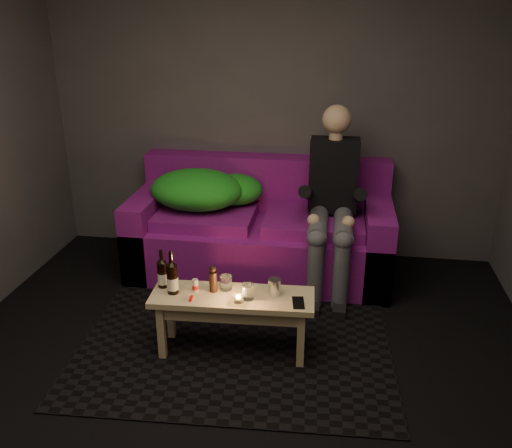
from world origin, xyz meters
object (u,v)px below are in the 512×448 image
(sofa, at_px, (261,232))
(person, at_px, (332,197))
(beer_bottle_b, at_px, (172,278))
(coffee_table, at_px, (232,305))
(beer_bottle_a, at_px, (162,273))
(steel_cup, at_px, (274,287))

(sofa, relative_size, person, 1.50)
(person, distance_m, beer_bottle_b, 1.52)
(coffee_table, bearing_deg, person, 61.35)
(beer_bottle_b, bearing_deg, beer_bottle_a, 141.65)
(sofa, bearing_deg, beer_bottle_a, -111.22)
(person, xyz_separation_m, beer_bottle_b, (-0.99, -1.14, -0.21))
(coffee_table, relative_size, beer_bottle_b, 3.63)
(coffee_table, bearing_deg, beer_bottle_a, 175.21)
(sofa, distance_m, coffee_table, 1.28)
(coffee_table, xyz_separation_m, beer_bottle_a, (-0.48, 0.04, 0.18))
(steel_cup, bearing_deg, beer_bottle_b, -173.42)
(person, height_order, steel_cup, person)
(sofa, bearing_deg, person, -16.55)
(coffee_table, bearing_deg, beer_bottle_b, -175.48)
(steel_cup, bearing_deg, sofa, 101.98)
(sofa, bearing_deg, steel_cup, -78.02)
(beer_bottle_a, relative_size, beer_bottle_b, 0.90)
(beer_bottle_a, xyz_separation_m, steel_cup, (0.75, 0.01, -0.04))
(person, height_order, coffee_table, person)
(person, relative_size, beer_bottle_a, 5.45)
(sofa, xyz_separation_m, beer_bottle_a, (-0.48, -1.24, 0.19))
(coffee_table, height_order, beer_bottle_a, beer_bottle_a)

